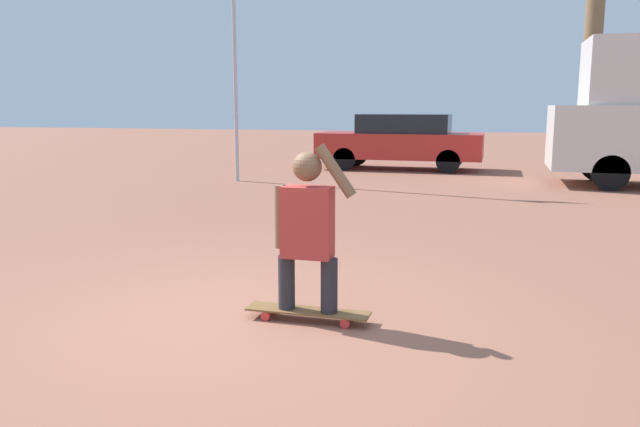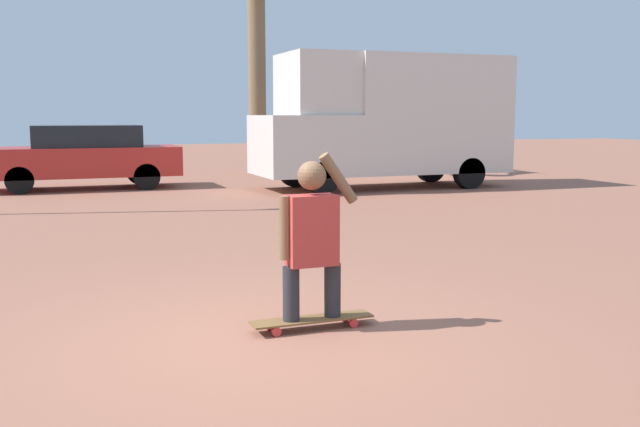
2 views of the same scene
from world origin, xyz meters
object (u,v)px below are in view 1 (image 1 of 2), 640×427
(parked_car_red, at_px, (401,141))
(flagpole, at_px, (238,10))
(skateboard, at_px, (308,312))
(person_skateboarder, at_px, (307,224))

(parked_car_red, distance_m, flagpole, 5.93)
(skateboard, xyz_separation_m, person_skateboarder, (-0.00, 0.00, 0.75))
(flagpole, bearing_deg, skateboard, -63.84)
(skateboard, distance_m, parked_car_red, 12.94)
(skateboard, height_order, flagpole, flagpole)
(skateboard, bearing_deg, parked_car_red, 95.27)
(skateboard, height_order, parked_car_red, parked_car_red)
(parked_car_red, relative_size, flagpole, 0.68)
(person_skateboarder, relative_size, parked_car_red, 0.30)
(skateboard, distance_m, flagpole, 10.76)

